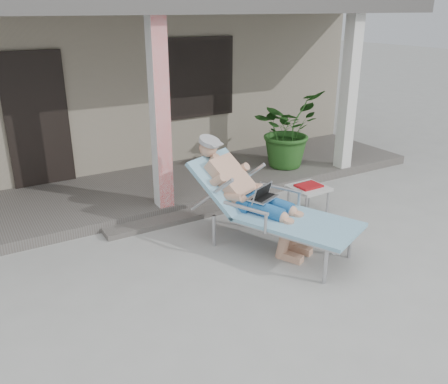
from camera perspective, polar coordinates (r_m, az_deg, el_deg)
ground at (r=5.37m, az=2.39°, el=-10.72°), size 60.00×60.00×0.00m
house at (r=10.66m, az=-17.36°, el=14.07°), size 10.40×5.40×3.30m
porch_deck at (r=7.76m, az=-9.70°, el=0.09°), size 10.00×2.00×0.15m
porch_overhang at (r=7.19m, az=-10.95°, el=20.53°), size 10.00×2.30×2.85m
porch_step at (r=6.79m, az=-6.11°, el=-3.23°), size 2.00×0.30×0.07m
lounger at (r=5.80m, az=4.30°, el=1.40°), size 1.60×2.25×1.42m
side_table at (r=6.98m, az=10.12°, el=0.32°), size 0.52×0.52×0.45m
potted_palm at (r=8.57m, az=7.55°, el=7.50°), size 1.51×1.42×1.34m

